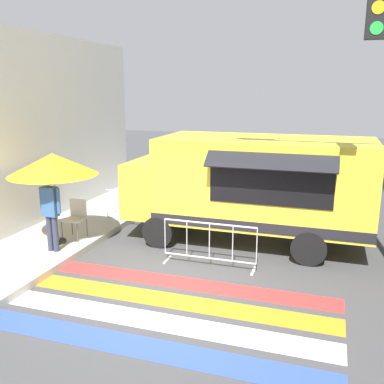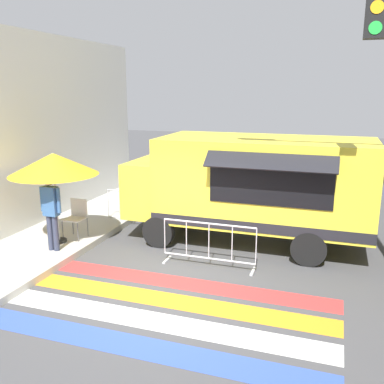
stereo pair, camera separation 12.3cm
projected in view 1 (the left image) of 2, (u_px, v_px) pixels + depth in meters
name	position (u px, v px, depth m)	size (l,w,h in m)	color
ground_plane	(171.00, 292.00, 8.28)	(60.00, 60.00, 0.00)	#424244
crosswalk_painted	(157.00, 309.00, 7.62)	(6.40, 2.84, 0.01)	#334FB2
food_truck	(245.00, 182.00, 10.67)	(6.00, 2.75, 2.67)	yellow
patio_umbrella	(53.00, 165.00, 10.04)	(2.09, 2.09, 2.20)	black
folding_chair	(76.00, 215.00, 10.74)	(0.46, 0.46, 0.97)	#4C4C51
vendor_person	(51.00, 208.00, 9.71)	(0.53, 0.24, 1.79)	#2D3347
barricade_front	(209.00, 245.00, 9.37)	(2.11, 0.44, 1.01)	#B7BABF
barricade_side	(131.00, 209.00, 12.23)	(1.53, 0.44, 1.01)	#B7BABF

